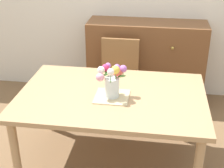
# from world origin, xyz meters

# --- Properties ---
(ground_plane) EXTENTS (12.00, 12.00, 0.00)m
(ground_plane) POSITION_xyz_m (0.00, 0.00, 0.00)
(ground_plane) COLOR brown
(dining_table) EXTENTS (1.59, 1.07, 0.73)m
(dining_table) POSITION_xyz_m (0.00, 0.00, 0.65)
(dining_table) COLOR tan
(dining_table) RESTS_ON ground_plane
(chair_far) EXTENTS (0.42, 0.42, 0.90)m
(chair_far) POSITION_xyz_m (-0.05, 0.88, 0.52)
(chair_far) COLOR olive
(chair_far) RESTS_ON ground_plane
(dresser) EXTENTS (1.40, 0.47, 1.00)m
(dresser) POSITION_xyz_m (0.22, 1.33, 0.50)
(dresser) COLOR brown
(dresser) RESTS_ON ground_plane
(placemat) EXTENTS (0.28, 0.28, 0.01)m
(placemat) POSITION_xyz_m (0.01, -0.05, 0.73)
(placemat) COLOR #CCB789
(placemat) RESTS_ON dining_table
(flower_vase) EXTENTS (0.24, 0.21, 0.28)m
(flower_vase) POSITION_xyz_m (0.01, -0.04, 0.89)
(flower_vase) COLOR silver
(flower_vase) RESTS_ON placemat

